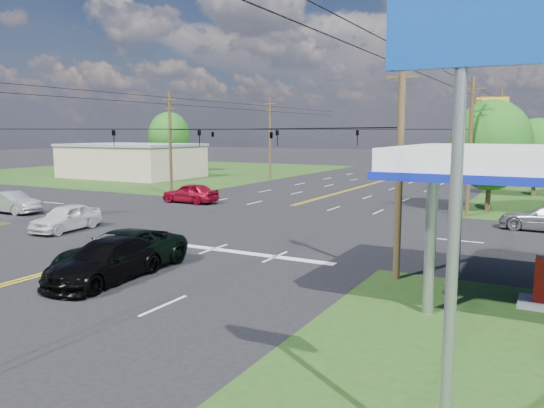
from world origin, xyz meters
The scene contains 21 objects.
ground centered at (0.00, 12.00, 0.00)m, with size 280.00×280.00×0.00m, color black.
grass_nw centered at (-35.00, 44.00, 0.00)m, with size 46.00×48.00×0.03m, color #1F4114.
stop_bar centered at (5.00, 4.00, 0.00)m, with size 10.00×0.50×0.02m, color silver.
retail_nw centered at (-30.00, 34.00, 2.00)m, with size 16.00×11.00×4.00m, color tan.
pole_se centered at (13.00, 3.00, 4.92)m, with size 1.60×0.28×9.50m.
pole_nw centered at (-13.00, 21.00, 4.92)m, with size 1.60×0.28×9.50m.
pole_ne centered at (13.00, 21.00, 4.92)m, with size 1.60×0.28×9.50m.
pole_left_far centered at (-13.00, 40.00, 5.17)m, with size 1.60×0.28×10.00m.
pole_right_far centered at (13.00, 40.00, 5.17)m, with size 1.60×0.28×10.00m.
span_wire_signals centered at (0.00, 12.00, 6.00)m, with size 26.00×18.00×1.13m.
power_lines centered at (0.00, 10.00, 8.60)m, with size 26.04×100.00×0.64m.
tree_right_a centered at (14.00, 24.00, 4.87)m, with size 5.70×5.70×8.18m.
tree_right_b centered at (16.50, 36.00, 4.22)m, with size 4.94×4.94×7.09m.
tree_far_l centered at (-32.00, 44.00, 5.19)m, with size 6.08×6.08×8.72m.
pickup_dkgreen centered at (2.57, -1.40, 0.86)m, with size 2.84×6.16×1.71m, color black.
suv_black centered at (3.00, -2.63, 0.81)m, with size 2.28×5.61×1.63m, color black.
pickup_white centered at (-7.08, 4.00, 0.78)m, with size 1.85×4.61×1.57m, color silver.
sedan_silver centered at (-16.11, 6.86, 0.78)m, with size 1.66×4.76×1.57m, color #A9A9AE.
sedan_red centered at (-8.17, 17.50, 0.82)m, with size 1.94×4.82×1.64m, color maroon.
polesign_se centered at (17.00, -8.51, 6.34)m, with size 2.36×0.35×8.02m.
polesign_ne centered at (13.77, 25.50, 6.60)m, with size 2.23×1.11×8.41m.
Camera 1 is at (18.44, -17.40, 5.84)m, focal length 35.00 mm.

